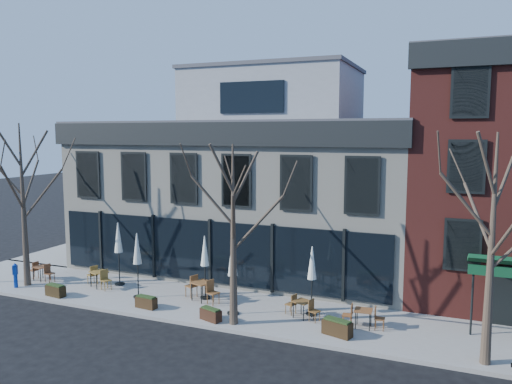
% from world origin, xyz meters
% --- Properties ---
extents(ground, '(120.00, 120.00, 0.00)m').
position_xyz_m(ground, '(0.00, 0.00, 0.00)').
color(ground, black).
rests_on(ground, ground).
extents(sidewalk_front, '(33.50, 4.70, 0.15)m').
position_xyz_m(sidewalk_front, '(3.25, -2.15, 0.07)').
color(sidewalk_front, gray).
rests_on(sidewalk_front, ground).
extents(sidewalk_side, '(4.50, 12.00, 0.15)m').
position_xyz_m(sidewalk_side, '(-11.25, 6.00, 0.07)').
color(sidewalk_side, gray).
rests_on(sidewalk_side, ground).
extents(corner_building, '(18.39, 10.39, 11.10)m').
position_xyz_m(corner_building, '(0.07, 5.07, 4.72)').
color(corner_building, beige).
rests_on(corner_building, ground).
extents(red_brick_building, '(8.20, 11.78, 11.18)m').
position_xyz_m(red_brick_building, '(13.00, 4.98, 5.64)').
color(red_brick_building, maroon).
rests_on(red_brick_building, ground).
extents(tree_corner, '(3.93, 3.98, 7.92)m').
position_xyz_m(tree_corner, '(-8.49, -3.20, 4.25)').
color(tree_corner, '#382B21').
rests_on(tree_corner, sidewalk_front).
extents(tree_mid, '(3.50, 3.55, 7.04)m').
position_xyz_m(tree_mid, '(3.01, -3.90, 3.79)').
color(tree_mid, '#382B21').
rests_on(tree_mid, sidewalk_front).
extents(tree_right, '(3.72, 3.77, 7.48)m').
position_xyz_m(tree_right, '(12.01, -3.90, 4.02)').
color(tree_right, '#382B21').
rests_on(tree_right, sidewalk_front).
extents(call_box, '(0.25, 0.24, 1.21)m').
position_xyz_m(call_box, '(-8.72, -3.70, 0.79)').
color(call_box, '#0B3098').
rests_on(call_box, sidewalk_front).
extents(cafe_set_0, '(1.71, 0.75, 0.88)m').
position_xyz_m(cafe_set_0, '(-8.50, -2.30, 0.60)').
color(cafe_set_0, brown).
rests_on(cafe_set_0, sidewalk_front).
extents(cafe_set_1, '(1.83, 1.09, 0.94)m').
position_xyz_m(cafe_set_1, '(-5.03, -2.10, 0.64)').
color(cafe_set_1, brown).
rests_on(cafe_set_1, sidewalk_front).
extents(cafe_set_3, '(2.02, 1.15, 1.04)m').
position_xyz_m(cafe_set_3, '(0.55, -1.96, 0.68)').
color(cafe_set_3, brown).
rests_on(cafe_set_3, sidewalk_front).
extents(cafe_set_4, '(1.65, 0.94, 0.85)m').
position_xyz_m(cafe_set_4, '(5.31, -2.27, 0.59)').
color(cafe_set_4, brown).
rests_on(cafe_set_4, sidewalk_front).
extents(cafe_set_5, '(1.67, 0.70, 0.87)m').
position_xyz_m(cafe_set_5, '(7.79, -2.38, 0.60)').
color(cafe_set_5, brown).
rests_on(cafe_set_5, sidewalk_front).
extents(umbrella_0, '(0.50, 0.50, 3.11)m').
position_xyz_m(umbrella_0, '(-4.34, -1.43, 2.34)').
color(umbrella_0, black).
rests_on(umbrella_0, sidewalk_front).
extents(umbrella_1, '(0.48, 0.48, 2.98)m').
position_xyz_m(umbrella_1, '(-2.34, -2.68, 2.25)').
color(umbrella_1, black).
rests_on(umbrella_1, sidewalk_front).
extents(umbrella_2, '(0.46, 0.46, 2.88)m').
position_xyz_m(umbrella_2, '(0.55, -1.65, 2.18)').
color(umbrella_2, black).
rests_on(umbrella_2, sidewalk_front).
extents(umbrella_3, '(0.50, 0.50, 3.10)m').
position_xyz_m(umbrella_3, '(2.53, -2.95, 2.33)').
color(umbrella_3, black).
rests_on(umbrella_3, sidewalk_front).
extents(umbrella_4, '(0.46, 0.46, 2.86)m').
position_xyz_m(umbrella_4, '(5.56, -1.80, 2.17)').
color(umbrella_4, black).
rests_on(umbrella_4, sidewalk_front).
extents(planter_0, '(1.02, 0.51, 0.55)m').
position_xyz_m(planter_0, '(-5.97, -3.98, 0.42)').
color(planter_0, black).
rests_on(planter_0, sidewalk_front).
extents(planter_1, '(0.97, 0.46, 0.53)m').
position_xyz_m(planter_1, '(-1.20, -3.71, 0.41)').
color(planter_1, '#322110').
rests_on(planter_1, sidewalk_front).
extents(planter_2, '(0.99, 0.64, 0.51)m').
position_xyz_m(planter_2, '(2.01, -3.95, 0.41)').
color(planter_2, black).
rests_on(planter_2, sidewalk_front).
extents(planter_3, '(1.18, 0.74, 0.62)m').
position_xyz_m(planter_3, '(7.03, -3.50, 0.46)').
color(planter_3, black).
rests_on(planter_3, sidewalk_front).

